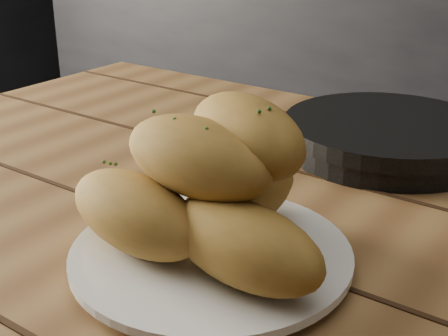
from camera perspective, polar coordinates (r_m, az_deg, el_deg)
counter at (r=2.13m, az=17.43°, el=5.27°), size 2.80×0.60×0.90m
table at (r=0.71m, az=9.95°, el=-12.98°), size 1.41×0.81×0.75m
plate at (r=0.57m, az=-1.18°, el=-8.12°), size 0.25×0.25×0.02m
bread_rolls at (r=0.54m, az=-1.18°, el=-1.87°), size 0.27×0.22×0.14m
skillet at (r=0.85m, az=14.84°, el=2.80°), size 0.40×0.27×0.05m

